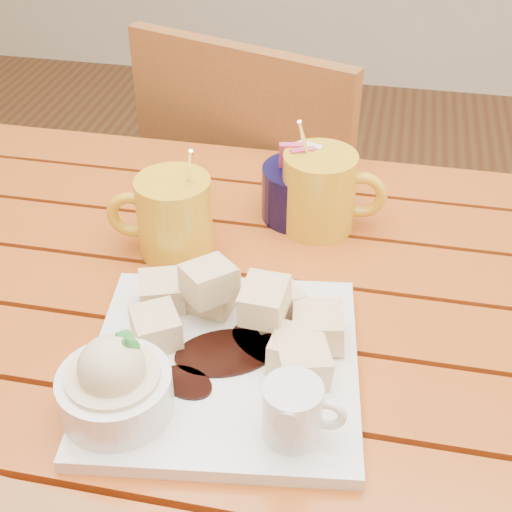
% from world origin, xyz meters
% --- Properties ---
extents(table, '(1.20, 0.79, 0.75)m').
position_xyz_m(table, '(0.00, 0.00, 0.64)').
color(table, '#A64115').
rests_on(table, ground).
extents(dessert_plate, '(0.32, 0.32, 0.12)m').
position_xyz_m(dessert_plate, '(0.01, -0.13, 0.78)').
color(dessert_plate, white).
rests_on(dessert_plate, table).
extents(coffee_mug_left, '(0.14, 0.10, 0.16)m').
position_xyz_m(coffee_mug_left, '(-0.09, 0.09, 0.81)').
color(coffee_mug_left, gold).
rests_on(coffee_mug_left, table).
extents(coffee_mug_right, '(0.14, 0.10, 0.17)m').
position_xyz_m(coffee_mug_right, '(0.09, 0.19, 0.81)').
color(coffee_mug_right, gold).
rests_on(coffee_mug_right, table).
extents(cream_pitcher, '(0.09, 0.08, 0.08)m').
position_xyz_m(cream_pitcher, '(0.05, 0.21, 0.79)').
color(cream_pitcher, white).
rests_on(cream_pitcher, table).
extents(sugar_caddy, '(0.11, 0.11, 0.12)m').
position_xyz_m(sugar_caddy, '(0.06, 0.21, 0.79)').
color(sugar_caddy, black).
rests_on(sugar_caddy, table).
extents(chair_far, '(0.54, 0.54, 0.90)m').
position_xyz_m(chair_far, '(-0.05, 0.55, 0.51)').
color(chair_far, brown).
rests_on(chair_far, ground).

